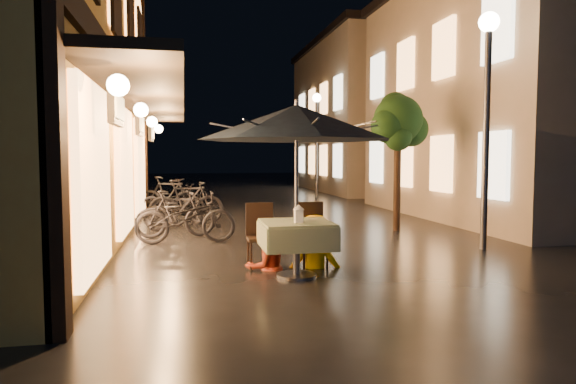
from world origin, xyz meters
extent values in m
plane|color=black|center=(0.00, 0.00, 0.00)|extent=(90.00, 90.00, 0.00)
cube|color=black|center=(-3.47, 4.00, 3.30)|extent=(0.12, 11.00, 0.35)
cube|color=black|center=(-2.90, 4.00, 2.75)|extent=(1.20, 10.50, 0.12)
cube|color=#EB9E56|center=(-3.44, 5.50, 4.60)|extent=(0.10, 0.90, 1.50)
cube|color=#EB9E56|center=(-3.44, 8.00, 4.60)|extent=(0.10, 0.90, 1.50)
cube|color=#EB9E56|center=(-3.44, 0.50, 1.40)|extent=(0.10, 2.20, 2.40)
cube|color=#EB9E56|center=(-3.44, 4.00, 1.40)|extent=(0.10, 2.20, 2.40)
cube|color=#EB9E56|center=(-3.44, 7.50, 1.40)|extent=(0.10, 2.20, 2.40)
cube|color=tan|center=(7.50, 6.50, 3.25)|extent=(7.00, 9.00, 6.50)
cube|color=#EB9E56|center=(3.95, 3.20, 1.50)|extent=(0.10, 1.00, 1.40)
cube|color=#EB9E56|center=(3.95, 3.20, 4.30)|extent=(0.10, 1.00, 1.40)
cube|color=#EB9E56|center=(3.95, 5.40, 1.50)|extent=(0.10, 1.00, 1.40)
cube|color=#EB9E56|center=(3.95, 5.40, 4.30)|extent=(0.10, 1.00, 1.40)
cube|color=#EB9E56|center=(3.95, 7.60, 1.50)|extent=(0.10, 1.00, 1.40)
cube|color=#EB9E56|center=(3.95, 7.60, 4.30)|extent=(0.10, 1.00, 1.40)
cube|color=#EB9E56|center=(3.95, 9.80, 1.50)|extent=(0.10, 1.00, 1.40)
cube|color=#EB9E56|center=(3.95, 9.80, 4.30)|extent=(0.10, 1.00, 1.40)
cube|color=tan|center=(7.50, 18.00, 3.50)|extent=(7.00, 10.00, 7.00)
cube|color=black|center=(7.50, 18.00, 7.15)|extent=(7.30, 10.30, 0.30)
cube|color=#EB9E56|center=(3.95, 14.20, 1.50)|extent=(0.10, 1.00, 1.40)
cube|color=#EB9E56|center=(3.95, 14.20, 4.30)|extent=(0.10, 1.00, 1.40)
cube|color=#EB9E56|center=(3.95, 16.40, 1.50)|extent=(0.10, 1.00, 1.40)
cube|color=#EB9E56|center=(3.95, 16.40, 4.30)|extent=(0.10, 1.00, 1.40)
cube|color=#EB9E56|center=(3.95, 18.60, 1.50)|extent=(0.10, 1.00, 1.40)
cube|color=#EB9E56|center=(3.95, 18.60, 4.30)|extent=(0.10, 1.00, 1.40)
cube|color=#EB9E56|center=(3.95, 20.80, 1.50)|extent=(0.10, 1.00, 1.40)
cube|color=#EB9E56|center=(3.95, 20.80, 4.30)|extent=(0.10, 1.00, 1.40)
cylinder|color=black|center=(2.40, 4.50, 1.10)|extent=(0.16, 0.16, 2.20)
sphere|color=black|center=(2.40, 4.50, 2.50)|extent=(1.10, 1.10, 1.10)
sphere|color=black|center=(2.75, 4.60, 2.30)|extent=(0.80, 0.80, 0.80)
sphere|color=black|center=(2.10, 4.35, 2.35)|extent=(0.76, 0.76, 0.76)
sphere|color=black|center=(2.45, 4.80, 2.80)|extent=(0.70, 0.70, 0.70)
sphere|color=black|center=(2.30, 4.25, 2.10)|extent=(0.60, 0.60, 0.60)
cylinder|color=#59595E|center=(3.00, 2.00, 2.00)|extent=(0.12, 0.12, 4.00)
sphere|color=#FFEEC2|center=(3.00, 2.00, 4.05)|extent=(0.36, 0.36, 0.36)
cylinder|color=#59595E|center=(3.00, 14.00, 2.00)|extent=(0.12, 0.12, 4.00)
sphere|color=#FFEEC2|center=(3.00, 14.00, 4.05)|extent=(0.36, 0.36, 0.36)
cylinder|color=#59595E|center=(-0.79, 0.58, 0.36)|extent=(0.10, 0.10, 0.72)
cylinder|color=#59595E|center=(-0.79, 0.58, 0.02)|extent=(0.56, 0.56, 0.04)
cube|color=#265025|center=(-0.79, 0.58, 0.75)|extent=(0.95, 0.95, 0.06)
cube|color=#265025|center=(-0.31, 0.58, 0.58)|extent=(0.04, 0.95, 0.33)
cube|color=#265025|center=(-1.26, 0.58, 0.58)|extent=(0.04, 0.95, 0.33)
cube|color=#265025|center=(-0.79, 1.06, 0.58)|extent=(0.95, 0.04, 0.33)
cube|color=#265025|center=(-0.79, 0.11, 0.58)|extent=(0.95, 0.04, 0.33)
cylinder|color=#59595E|center=(-0.79, 0.58, 1.15)|extent=(0.05, 0.05, 2.30)
cone|color=black|center=(-0.79, 0.58, 2.15)|extent=(2.70, 2.70, 0.49)
cylinder|color=#59595E|center=(-0.79, 0.58, 2.40)|extent=(0.06, 0.06, 0.12)
cube|color=black|center=(-1.19, 1.23, 0.45)|extent=(0.42, 0.42, 0.05)
cube|color=black|center=(-1.19, 1.42, 0.70)|extent=(0.42, 0.04, 0.55)
cylinder|color=black|center=(-1.37, 1.05, 0.21)|extent=(0.04, 0.04, 0.43)
cylinder|color=black|center=(-1.01, 1.05, 0.21)|extent=(0.04, 0.04, 0.43)
cylinder|color=black|center=(-1.37, 1.41, 0.21)|extent=(0.04, 0.04, 0.43)
cylinder|color=black|center=(-1.01, 1.41, 0.21)|extent=(0.04, 0.04, 0.43)
cube|color=black|center=(-0.39, 1.23, 0.45)|extent=(0.42, 0.42, 0.05)
cube|color=black|center=(-0.39, 1.42, 0.70)|extent=(0.42, 0.04, 0.55)
cylinder|color=black|center=(-0.57, 1.05, 0.21)|extent=(0.04, 0.04, 0.43)
cylinder|color=black|center=(-0.21, 1.05, 0.21)|extent=(0.04, 0.04, 0.43)
cylinder|color=black|center=(-0.57, 1.41, 0.21)|extent=(0.04, 0.04, 0.43)
cylinder|color=black|center=(-0.21, 1.41, 0.21)|extent=(0.04, 0.04, 0.43)
cube|color=white|center=(-0.79, 0.45, 0.87)|extent=(0.11, 0.11, 0.18)
cube|color=#FFD88C|center=(-0.79, 0.45, 0.86)|extent=(0.07, 0.07, 0.12)
cone|color=white|center=(-0.79, 0.45, 0.99)|extent=(0.16, 0.16, 0.07)
imported|color=red|center=(-1.12, 1.18, 0.69)|extent=(0.81, 0.72, 1.38)
imported|color=#FFC000|center=(-0.38, 1.17, 0.77)|extent=(1.09, 0.75, 1.54)
imported|color=black|center=(-2.30, 3.69, 0.50)|extent=(1.92, 0.68, 1.00)
imported|color=black|center=(-2.50, 4.47, 0.49)|extent=(1.68, 0.66, 0.98)
imported|color=black|center=(-2.42, 5.40, 0.44)|extent=(1.78, 1.02, 0.88)
imported|color=black|center=(-2.27, 6.51, 0.55)|extent=(1.89, 0.71, 1.11)
imported|color=black|center=(-2.62, 7.84, 0.47)|extent=(1.90, 1.17, 0.94)
imported|color=black|center=(-2.78, 8.81, 0.55)|extent=(1.89, 1.22, 1.10)
camera|label=1|loc=(-2.31, -6.34, 1.69)|focal=32.00mm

